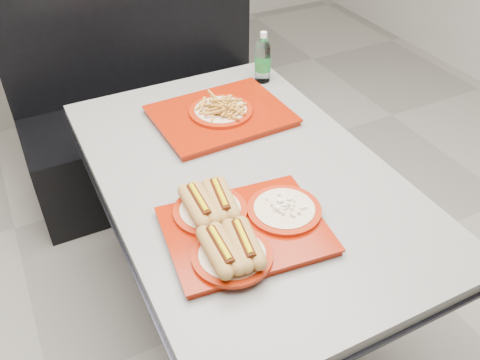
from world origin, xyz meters
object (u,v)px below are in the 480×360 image
tray_far (221,113)px  water_bottle (263,60)px  diner_table (244,208)px  booth_bench (149,109)px  tray_near (239,226)px

tray_far → water_bottle: 0.36m
diner_table → booth_bench: bearing=90.0°
tray_near → booth_bench: bearing=83.7°
diner_table → tray_near: 0.36m
water_bottle → tray_near: bearing=-122.8°
booth_bench → tray_near: booth_bench is taller
tray_near → water_bottle: bearing=57.2°
tray_near → water_bottle: size_ratio=2.24×
booth_bench → tray_far: size_ratio=2.68×
diner_table → booth_bench: 1.11m
diner_table → tray_near: (-0.15, -0.26, 0.20)m
diner_table → water_bottle: size_ratio=6.57×
diner_table → booth_bench: size_ratio=1.05×
diner_table → tray_near: tray_near is taller
water_bottle → tray_far: bearing=-145.1°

